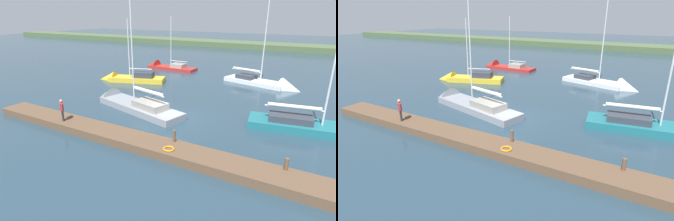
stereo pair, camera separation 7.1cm
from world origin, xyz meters
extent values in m
plane|color=#263D4C|center=(0.00, 0.00, 0.00)|extent=(200.00, 200.00, 0.00)
cube|color=#4C603D|center=(0.00, -51.02, 0.00)|extent=(180.00, 8.00, 2.40)
cube|color=brown|center=(0.00, 5.13, 0.27)|extent=(25.32, 1.95, 0.53)
cylinder|color=brown|center=(-2.53, 4.45, 0.90)|extent=(0.18, 0.18, 0.74)
cylinder|color=brown|center=(-8.86, 4.45, 0.84)|extent=(0.21, 0.21, 0.63)
torus|color=orange|center=(-2.76, 5.52, 0.58)|extent=(0.66, 0.66, 0.10)
cube|color=gray|center=(3.46, -0.28, 0.10)|extent=(8.96, 4.34, 0.91)
cone|color=gray|center=(8.20, -1.50, 0.10)|extent=(2.53, 2.69, 2.25)
cube|color=gray|center=(2.12, 0.07, 0.83)|extent=(3.16, 2.27, 0.56)
cylinder|color=silver|center=(4.11, -0.45, 5.20)|extent=(0.11, 0.11, 9.30)
cylinder|color=silver|center=(2.34, 0.01, 1.83)|extent=(3.57, 1.00, 0.09)
cylinder|color=silver|center=(2.34, 0.01, 1.95)|extent=(3.26, 1.08, 0.26)
cube|color=#1E6B75|center=(-9.11, -2.71, 0.12)|extent=(7.86, 3.53, 0.91)
cube|color=#333842|center=(-8.15, -2.56, 0.81)|extent=(3.12, 1.99, 0.47)
cylinder|color=silver|center=(-10.19, -2.88, 4.61)|extent=(0.14, 0.14, 8.08)
cylinder|color=silver|center=(-8.27, -2.58, 1.57)|extent=(3.85, 0.71, 0.11)
cylinder|color=silver|center=(-8.27, -2.58, 1.69)|extent=(3.49, 0.81, 0.27)
cube|color=gold|center=(9.88, -8.79, 0.07)|extent=(6.95, 4.20, 0.99)
cone|color=gold|center=(13.51, -7.53, 0.07)|extent=(2.53, 2.66, 2.14)
cube|color=#333842|center=(9.13, -9.06, 0.89)|extent=(2.72, 2.18, 0.65)
cylinder|color=silver|center=(10.76, -8.49, 3.96)|extent=(0.12, 0.12, 6.79)
cylinder|color=silver|center=(9.45, -8.94, 1.57)|extent=(2.64, 1.00, 0.10)
cube|color=white|center=(-2.81, -14.85, 0.01)|extent=(7.51, 4.13, 0.91)
cone|color=white|center=(-6.84, -13.78, 0.01)|extent=(2.68, 2.85, 2.38)
cube|color=#333842|center=(-1.66, -15.16, 0.70)|extent=(2.41, 2.21, 0.46)
cylinder|color=silver|center=(-3.42, -14.69, 5.25)|extent=(0.13, 0.13, 9.57)
cylinder|color=silver|center=(-1.56, -15.18, 1.39)|extent=(3.75, 1.09, 0.11)
cylinder|color=silver|center=(-1.56, -15.18, 1.51)|extent=(3.42, 1.16, 0.28)
cube|color=#B22823|center=(9.75, -17.71, 0.02)|extent=(6.82, 2.43, 0.72)
cone|color=#B22823|center=(13.69, -17.81, 0.02)|extent=(2.09, 2.30, 2.25)
cube|color=gray|center=(8.98, -17.69, 0.65)|extent=(1.98, 1.63, 0.54)
cylinder|color=silver|center=(10.24, -17.72, 3.94)|extent=(0.11, 0.11, 7.11)
cylinder|color=silver|center=(8.87, -17.68, 1.29)|extent=(2.74, 0.16, 0.09)
cylinder|color=#28282D|center=(6.15, 5.40, 0.93)|extent=(0.14, 0.14, 0.80)
cylinder|color=#28282D|center=(5.99, 5.51, 0.93)|extent=(0.14, 0.14, 0.80)
cube|color=#B23333|center=(6.07, 5.46, 1.61)|extent=(0.48, 0.43, 0.56)
sphere|color=tan|center=(6.07, 5.46, 2.03)|extent=(0.22, 0.22, 0.22)
cylinder|color=#B23333|center=(6.29, 5.31, 1.62)|extent=(0.09, 0.09, 0.54)
cylinder|color=#B23333|center=(5.85, 5.61, 1.62)|extent=(0.09, 0.09, 0.54)
camera|label=1|loc=(-9.74, 17.67, 7.88)|focal=29.37mm
camera|label=2|loc=(-9.80, 17.63, 7.88)|focal=29.37mm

